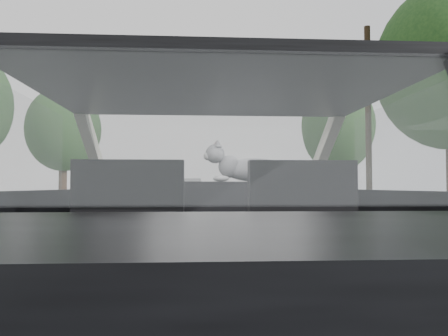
{
  "coord_description": "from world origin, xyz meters",
  "views": [
    {
      "loc": [
        -0.09,
        -2.41,
        0.97
      ],
      "look_at": [
        0.1,
        0.57,
        1.09
      ],
      "focal_mm": 35.0,
      "sensor_mm": 36.0,
      "label": 1
    }
  ],
  "objects": [
    {
      "name": "subject_car",
      "position": [
        0.0,
        0.0,
        0.72
      ],
      "size": [
        1.8,
        4.0,
        1.45
      ],
      "primitive_type": "cube",
      "color": "black",
      "rests_on": "ground"
    },
    {
      "name": "dashboard",
      "position": [
        0.0,
        0.62,
        0.85
      ],
      "size": [
        1.58,
        0.45,
        0.3
      ],
      "primitive_type": "cube",
      "color": "black",
      "rests_on": "subject_car"
    },
    {
      "name": "driver_seat",
      "position": [
        -0.4,
        -0.29,
        0.88
      ],
      "size": [
        0.5,
        0.72,
        0.42
      ],
      "primitive_type": "cube",
      "color": "black",
      "rests_on": "subject_car"
    },
    {
      "name": "passenger_seat",
      "position": [
        0.4,
        -0.29,
        0.88
      ],
      "size": [
        0.5,
        0.72,
        0.42
      ],
      "primitive_type": "cube",
      "color": "black",
      "rests_on": "subject_car"
    },
    {
      "name": "steering_wheel",
      "position": [
        -0.4,
        0.33,
        0.92
      ],
      "size": [
        0.36,
        0.36,
        0.04
      ],
      "primitive_type": "torus",
      "color": "black",
      "rests_on": "dashboard"
    },
    {
      "name": "cat",
      "position": [
        0.32,
        0.61,
        1.09
      ],
      "size": [
        0.66,
        0.28,
        0.29
      ],
      "primitive_type": "ellipsoid",
      "rotation": [
        0.0,
        0.0,
        0.12
      ],
      "color": "#9B9BA2",
      "rests_on": "dashboard"
    },
    {
      "name": "guardrail",
      "position": [
        4.3,
        10.0,
        0.58
      ],
      "size": [
        0.05,
        90.0,
        0.32
      ],
      "primitive_type": "cube",
      "color": "gray",
      "rests_on": "ground"
    },
    {
      "name": "other_car",
      "position": [
        -0.57,
        21.03,
        0.69
      ],
      "size": [
        1.7,
        4.2,
        1.38
      ],
      "primitive_type": "imported",
      "rotation": [
        0.0,
        0.0,
        0.01
      ],
      "color": "silver",
      "rests_on": "ground"
    },
    {
      "name": "highway_sign",
      "position": [
        7.28,
        23.36,
        1.17
      ],
      "size": [
        0.45,
        0.9,
        2.34
      ],
      "primitive_type": "cube",
      "rotation": [
        0.0,
        0.0,
        0.4
      ],
      "color": "#155920",
      "rests_on": "ground"
    },
    {
      "name": "utility_pole",
      "position": [
        7.07,
        15.29,
        3.85
      ],
      "size": [
        0.31,
        0.31,
        7.7
      ],
      "primitive_type": "cylinder",
      "rotation": [
        0.0,
        0.0,
        0.29
      ],
      "color": "black",
      "rests_on": "ground"
    },
    {
      "name": "tree_2",
      "position": [
        9.46,
        26.45,
        3.56
      ],
      "size": [
        6.19,
        6.19,
        7.12
      ],
      "primitive_type": null,
      "rotation": [
        0.0,
        0.0,
        0.41
      ],
      "color": "#183817",
      "rests_on": "ground"
    },
    {
      "name": "tree_3",
      "position": [
        12.49,
        35.5,
        4.89
      ],
      "size": [
        8.16,
        8.16,
        9.78
      ],
      "primitive_type": null,
      "rotation": [
        0.0,
        0.0,
        0.32
      ],
      "color": "#183817",
      "rests_on": "ground"
    },
    {
      "name": "tree_6",
      "position": [
        -8.44,
        25.45,
        3.49
      ],
      "size": [
        4.88,
        4.88,
        6.98
      ],
      "primitive_type": null,
      "rotation": [
        0.0,
        0.0,
        -0.06
      ],
      "color": "#183817",
      "rests_on": "ground"
    }
  ]
}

